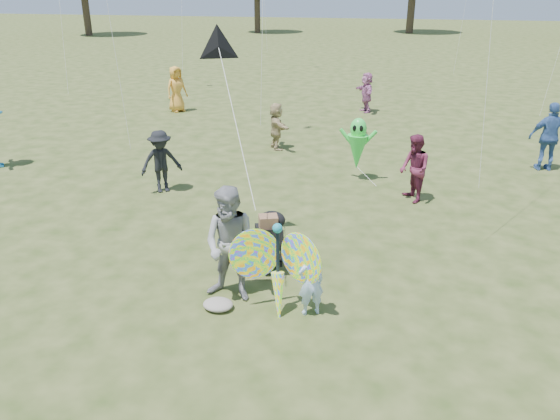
{
  "coord_description": "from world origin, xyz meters",
  "views": [
    {
      "loc": [
        1.87,
        -7.74,
        5.07
      ],
      "look_at": [
        -0.2,
        1.5,
        1.1
      ],
      "focal_mm": 35.0,
      "sensor_mm": 36.0,
      "label": 1
    }
  ],
  "objects_px": {
    "adult_man": "(232,245)",
    "crowd_d": "(276,126)",
    "crowd_c": "(550,137)",
    "butterfly_kite": "(278,269)",
    "crowd_j": "(366,92)",
    "crowd_g": "(176,89)",
    "crowd_b": "(161,162)",
    "jogging_stroller": "(270,237)",
    "child_girl": "(311,282)",
    "alien_kite": "(357,146)",
    "crowd_e": "(414,169)"
  },
  "relations": [
    {
      "from": "child_girl",
      "to": "butterfly_kite",
      "type": "bearing_deg",
      "value": -20.13
    },
    {
      "from": "crowd_j",
      "to": "alien_kite",
      "type": "distance_m",
      "value": 8.73
    },
    {
      "from": "crowd_d",
      "to": "crowd_j",
      "type": "relative_size",
      "value": 0.92
    },
    {
      "from": "crowd_b",
      "to": "butterfly_kite",
      "type": "height_order",
      "value": "crowd_b"
    },
    {
      "from": "child_girl",
      "to": "adult_man",
      "type": "xyz_separation_m",
      "value": [
        -1.39,
        0.2,
        0.42
      ]
    },
    {
      "from": "child_girl",
      "to": "alien_kite",
      "type": "distance_m",
      "value": 6.79
    },
    {
      "from": "crowd_b",
      "to": "jogging_stroller",
      "type": "xyz_separation_m",
      "value": [
        3.68,
        -3.34,
        -0.2
      ]
    },
    {
      "from": "child_girl",
      "to": "alien_kite",
      "type": "bearing_deg",
      "value": -117.81
    },
    {
      "from": "crowd_b",
      "to": "adult_man",
      "type": "bearing_deg",
      "value": -90.46
    },
    {
      "from": "child_girl",
      "to": "adult_man",
      "type": "bearing_deg",
      "value": -34.96
    },
    {
      "from": "crowd_j",
      "to": "jogging_stroller",
      "type": "bearing_deg",
      "value": -26.78
    },
    {
      "from": "crowd_b",
      "to": "jogging_stroller",
      "type": "distance_m",
      "value": 4.97
    },
    {
      "from": "crowd_c",
      "to": "jogging_stroller",
      "type": "distance_m",
      "value": 9.84
    },
    {
      "from": "adult_man",
      "to": "crowd_j",
      "type": "xyz_separation_m",
      "value": [
        1.1,
        15.3,
        -0.2
      ]
    },
    {
      "from": "child_girl",
      "to": "crowd_c",
      "type": "relative_size",
      "value": 0.6
    },
    {
      "from": "crowd_d",
      "to": "child_girl",
      "type": "bearing_deg",
      "value": 166.6
    },
    {
      "from": "jogging_stroller",
      "to": "crowd_g",
      "type": "bearing_deg",
      "value": 99.23
    },
    {
      "from": "crowd_c",
      "to": "butterfly_kite",
      "type": "relative_size",
      "value": 1.1
    },
    {
      "from": "child_girl",
      "to": "butterfly_kite",
      "type": "height_order",
      "value": "butterfly_kite"
    },
    {
      "from": "crowd_d",
      "to": "jogging_stroller",
      "type": "distance_m",
      "value": 8.02
    },
    {
      "from": "child_girl",
      "to": "crowd_b",
      "type": "distance_m",
      "value": 6.72
    },
    {
      "from": "jogging_stroller",
      "to": "child_girl",
      "type": "bearing_deg",
      "value": -74.59
    },
    {
      "from": "child_girl",
      "to": "jogging_stroller",
      "type": "distance_m",
      "value": 1.78
    },
    {
      "from": "crowd_e",
      "to": "adult_man",
      "type": "bearing_deg",
      "value": -54.58
    },
    {
      "from": "crowd_b",
      "to": "crowd_j",
      "type": "bearing_deg",
      "value": 31.17
    },
    {
      "from": "crowd_c",
      "to": "butterfly_kite",
      "type": "height_order",
      "value": "crowd_c"
    },
    {
      "from": "crowd_d",
      "to": "crowd_j",
      "type": "height_order",
      "value": "crowd_j"
    },
    {
      "from": "crowd_g",
      "to": "alien_kite",
      "type": "relative_size",
      "value": 1.08
    },
    {
      "from": "crowd_j",
      "to": "jogging_stroller",
      "type": "distance_m",
      "value": 14.08
    },
    {
      "from": "child_girl",
      "to": "crowd_j",
      "type": "height_order",
      "value": "crowd_j"
    },
    {
      "from": "child_girl",
      "to": "crowd_j",
      "type": "xyz_separation_m",
      "value": [
        -0.29,
        15.5,
        0.23
      ]
    },
    {
      "from": "adult_man",
      "to": "crowd_j",
      "type": "relative_size",
      "value": 1.24
    },
    {
      "from": "crowd_j",
      "to": "crowd_b",
      "type": "bearing_deg",
      "value": -46.17
    },
    {
      "from": "crowd_c",
      "to": "jogging_stroller",
      "type": "height_order",
      "value": "crowd_c"
    },
    {
      "from": "adult_man",
      "to": "crowd_d",
      "type": "relative_size",
      "value": 1.34
    },
    {
      "from": "crowd_g",
      "to": "butterfly_kite",
      "type": "xyz_separation_m",
      "value": [
        7.52,
        -13.91,
        -0.13
      ]
    },
    {
      "from": "adult_man",
      "to": "crowd_c",
      "type": "distance_m",
      "value": 11.02
    },
    {
      "from": "crowd_g",
      "to": "crowd_d",
      "type": "bearing_deg",
      "value": -94.77
    },
    {
      "from": "adult_man",
      "to": "jogging_stroller",
      "type": "relative_size",
      "value": 1.79
    },
    {
      "from": "crowd_b",
      "to": "butterfly_kite",
      "type": "relative_size",
      "value": 0.91
    },
    {
      "from": "adult_man",
      "to": "crowd_e",
      "type": "xyz_separation_m",
      "value": [
        3.01,
        5.33,
        -0.17
      ]
    },
    {
      "from": "child_girl",
      "to": "crowd_g",
      "type": "relative_size",
      "value": 0.63
    },
    {
      "from": "child_girl",
      "to": "alien_kite",
      "type": "xyz_separation_m",
      "value": [
        0.12,
        6.78,
        0.38
      ]
    },
    {
      "from": "child_girl",
      "to": "butterfly_kite",
      "type": "relative_size",
      "value": 0.66
    },
    {
      "from": "butterfly_kite",
      "to": "crowd_j",
      "type": "bearing_deg",
      "value": 89.1
    },
    {
      "from": "crowd_g",
      "to": "butterfly_kite",
      "type": "relative_size",
      "value": 1.05
    },
    {
      "from": "crowd_c",
      "to": "child_girl",
      "type": "bearing_deg",
      "value": 51.63
    },
    {
      "from": "crowd_c",
      "to": "crowd_d",
      "type": "relative_size",
      "value": 1.3
    },
    {
      "from": "crowd_c",
      "to": "crowd_j",
      "type": "height_order",
      "value": "crowd_c"
    },
    {
      "from": "adult_man",
      "to": "crowd_g",
      "type": "relative_size",
      "value": 1.08
    }
  ]
}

